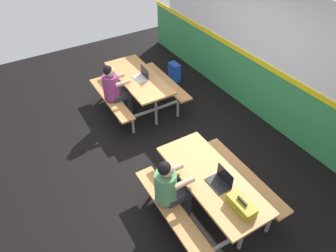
{
  "coord_description": "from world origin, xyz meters",
  "views": [
    {
      "loc": [
        3.59,
        -2.19,
        4.08
      ],
      "look_at": [
        0.0,
        0.03,
        0.55
      ],
      "focal_mm": 33.83,
      "sensor_mm": 36.0,
      "label": 1
    }
  ],
  "objects_px": {
    "picnic_table_left": "(139,84)",
    "laptop_silver": "(142,76)",
    "picnic_table_right": "(211,185)",
    "backpack_dark": "(174,72)",
    "laptop_dark": "(220,181)",
    "student_nearer": "(115,88)",
    "toolbox_grey": "(241,206)",
    "student_further": "(171,186)"
  },
  "relations": [
    {
      "from": "laptop_dark",
      "to": "backpack_dark",
      "type": "xyz_separation_m",
      "value": [
        -3.56,
        1.55,
        -0.57
      ]
    },
    {
      "from": "picnic_table_left",
      "to": "laptop_dark",
      "type": "bearing_deg",
      "value": -6.36
    },
    {
      "from": "student_nearer",
      "to": "toolbox_grey",
      "type": "bearing_deg",
      "value": 2.89
    },
    {
      "from": "student_nearer",
      "to": "laptop_dark",
      "type": "distance_m",
      "value": 2.97
    },
    {
      "from": "laptop_silver",
      "to": "student_further",
      "type": "bearing_deg",
      "value": -20.11
    },
    {
      "from": "student_nearer",
      "to": "student_further",
      "type": "xyz_separation_m",
      "value": [
        2.64,
        -0.37,
        0.0
      ]
    },
    {
      "from": "student_further",
      "to": "laptop_dark",
      "type": "xyz_separation_m",
      "value": [
        0.33,
        0.59,
        0.08
      ]
    },
    {
      "from": "picnic_table_right",
      "to": "laptop_dark",
      "type": "distance_m",
      "value": 0.25
    },
    {
      "from": "picnic_table_right",
      "to": "backpack_dark",
      "type": "bearing_deg",
      "value": 155.15
    },
    {
      "from": "student_nearer",
      "to": "laptop_silver",
      "type": "distance_m",
      "value": 0.6
    },
    {
      "from": "student_further",
      "to": "student_nearer",
      "type": "bearing_deg",
      "value": 172.03
    },
    {
      "from": "laptop_silver",
      "to": "laptop_dark",
      "type": "xyz_separation_m",
      "value": [
        2.96,
        -0.38,
        0.0
      ]
    },
    {
      "from": "laptop_silver",
      "to": "backpack_dark",
      "type": "height_order",
      "value": "laptop_silver"
    },
    {
      "from": "laptop_dark",
      "to": "toolbox_grey",
      "type": "height_order",
      "value": "laptop_dark"
    },
    {
      "from": "toolbox_grey",
      "to": "backpack_dark",
      "type": "distance_m",
      "value": 4.37
    },
    {
      "from": "picnic_table_right",
      "to": "backpack_dark",
      "type": "relative_size",
      "value": 4.14
    },
    {
      "from": "picnic_table_left",
      "to": "laptop_dark",
      "type": "distance_m",
      "value": 3.07
    },
    {
      "from": "student_further",
      "to": "backpack_dark",
      "type": "height_order",
      "value": "student_further"
    },
    {
      "from": "laptop_silver",
      "to": "laptop_dark",
      "type": "height_order",
      "value": "same"
    },
    {
      "from": "picnic_table_right",
      "to": "student_further",
      "type": "distance_m",
      "value": 0.6
    },
    {
      "from": "student_nearer",
      "to": "student_further",
      "type": "relative_size",
      "value": 1.0
    },
    {
      "from": "toolbox_grey",
      "to": "picnic_table_left",
      "type": "bearing_deg",
      "value": 173.73
    },
    {
      "from": "picnic_table_right",
      "to": "student_nearer",
      "type": "xyz_separation_m",
      "value": [
        -2.83,
        -0.18,
        0.13
      ]
    },
    {
      "from": "picnic_table_right",
      "to": "student_further",
      "type": "height_order",
      "value": "student_further"
    },
    {
      "from": "picnic_table_left",
      "to": "toolbox_grey",
      "type": "bearing_deg",
      "value": -6.27
    },
    {
      "from": "student_nearer",
      "to": "laptop_dark",
      "type": "height_order",
      "value": "student_nearer"
    },
    {
      "from": "picnic_table_left",
      "to": "picnic_table_right",
      "type": "height_order",
      "value": "same"
    },
    {
      "from": "laptop_silver",
      "to": "toolbox_grey",
      "type": "xyz_separation_m",
      "value": [
        3.42,
        -0.42,
        0.02
      ]
    },
    {
      "from": "student_nearer",
      "to": "picnic_table_right",
      "type": "bearing_deg",
      "value": 3.72
    },
    {
      "from": "student_further",
      "to": "laptop_silver",
      "type": "distance_m",
      "value": 2.8
    },
    {
      "from": "picnic_table_left",
      "to": "picnic_table_right",
      "type": "xyz_separation_m",
      "value": [
        2.91,
        -0.37,
        0.0
      ]
    },
    {
      "from": "backpack_dark",
      "to": "laptop_silver",
      "type": "bearing_deg",
      "value": -62.72
    },
    {
      "from": "picnic_table_left",
      "to": "backpack_dark",
      "type": "height_order",
      "value": "picnic_table_left"
    },
    {
      "from": "picnic_table_left",
      "to": "laptop_dark",
      "type": "relative_size",
      "value": 5.62
    },
    {
      "from": "backpack_dark",
      "to": "picnic_table_left",
      "type": "bearing_deg",
      "value": -66.87
    },
    {
      "from": "picnic_table_left",
      "to": "backpack_dark",
      "type": "bearing_deg",
      "value": 113.13
    },
    {
      "from": "picnic_table_left",
      "to": "laptop_dark",
      "type": "xyz_separation_m",
      "value": [
        3.05,
        -0.34,
        0.21
      ]
    },
    {
      "from": "picnic_table_left",
      "to": "student_further",
      "type": "xyz_separation_m",
      "value": [
        2.72,
        -0.93,
        0.13
      ]
    },
    {
      "from": "picnic_table_left",
      "to": "laptop_silver",
      "type": "height_order",
      "value": "laptop_silver"
    },
    {
      "from": "picnic_table_left",
      "to": "student_further",
      "type": "relative_size",
      "value": 1.51
    },
    {
      "from": "picnic_table_left",
      "to": "toolbox_grey",
      "type": "xyz_separation_m",
      "value": [
        3.51,
        -0.39,
        0.24
      ]
    },
    {
      "from": "student_nearer",
      "to": "backpack_dark",
      "type": "xyz_separation_m",
      "value": [
        -0.6,
        1.77,
        -0.49
      ]
    }
  ]
}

